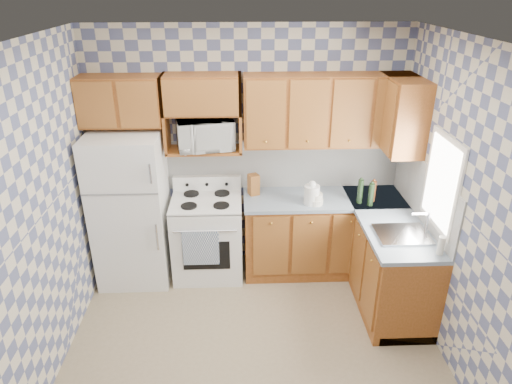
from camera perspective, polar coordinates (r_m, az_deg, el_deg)
The scene contains 29 objects.
floor at distance 4.42m, azimuth -0.26°, elevation -19.16°, with size 3.40×3.40×0.00m, color #7F6E52.
back_wall at distance 5.07m, azimuth -0.96°, elevation 5.09°, with size 3.40×0.02×2.70m, color #4E567D.
right_wall at distance 4.04m, azimuth 24.61°, elevation -2.82°, with size 0.02×3.20×2.70m, color #4E567D.
backsplash_back at distance 5.14m, azimuth 3.52°, elevation 3.54°, with size 2.60×0.01×0.56m, color white.
backsplash_right at distance 4.74m, azimuth 20.18°, elevation 0.05°, with size 0.01×1.60×0.56m, color white.
refrigerator at distance 5.09m, azimuth -15.33°, elevation -2.05°, with size 0.75×0.70×1.68m, color white.
stove_body at distance 5.17m, azimuth -6.03°, elevation -5.67°, with size 0.76×0.65×0.90m, color white.
cooktop at distance 4.96m, azimuth -6.27°, elevation -1.14°, with size 0.76×0.65×0.03m, color silver.
backguard at distance 5.17m, azimuth -6.14°, elevation 1.15°, with size 0.76×0.08×0.17m, color white.
dish_towel_left at distance 4.85m, azimuth -8.04°, elevation -6.96°, with size 0.19×0.03×0.40m, color navy.
dish_towel_right at distance 4.84m, azimuth -5.79°, elevation -6.95°, with size 0.19×0.03×0.40m, color navy.
base_cabinets_back at distance 5.27m, azimuth 8.23°, elevation -5.30°, with size 1.75×0.60×0.88m, color brown.
base_cabinets_right at distance 5.00m, azimuth 15.78°, elevation -7.92°, with size 0.60×1.60×0.88m, color brown.
countertop_back at distance 5.05m, azimuth 8.56°, elevation -0.82°, with size 1.77×0.63×0.04m, color slate.
countertop_right at distance 4.77m, azimuth 16.36°, elevation -3.27°, with size 0.63×1.60×0.04m, color slate.
upper_cabinets_back at distance 4.85m, azimuth 8.98°, elevation 10.05°, with size 1.75×0.33×0.74m, color brown.
upper_cabinets_fridge at distance 4.88m, azimuth -16.58°, elevation 10.86°, with size 0.82×0.33×0.50m, color brown.
upper_cabinets_right at distance 4.87m, azimuth 17.72°, elevation 9.23°, with size 0.33×0.70×0.74m, color brown.
microwave_shelf at distance 4.90m, azimuth -6.45°, elevation 5.26°, with size 0.80×0.33×0.03m, color brown.
microwave at distance 4.84m, azimuth -6.40°, elevation 7.21°, with size 0.58×0.39×0.32m, color white.
sink at distance 4.47m, azimuth 17.79°, elevation -5.10°, with size 0.48×0.40×0.03m, color #B7B7BC.
window at distance 4.35m, azimuth 22.21°, elevation 1.08°, with size 0.02×0.66×0.86m, color silver.
bottle_0 at distance 4.93m, azimuth 12.89°, elevation 0.06°, with size 0.06×0.06×0.27m, color black.
bottle_1 at distance 4.91m, azimuth 14.18°, elevation -0.31°, with size 0.06×0.06×0.25m, color black.
bottle_2 at distance 5.01m, azimuth 14.41°, elevation 0.10°, with size 0.06×0.06×0.23m, color #562B14.
knife_block at distance 5.00m, azimuth -0.30°, elevation 0.94°, with size 0.11×0.11×0.23m, color brown.
electric_kettle at distance 4.83m, azimuth 6.98°, elevation -0.36°, with size 0.16×0.16×0.21m, color white.
food_containers at distance 4.86m, azimuth 7.37°, elevation -0.81°, with size 0.18×0.18×0.12m, color beige, non-canonical shape.
soap_bottle at distance 4.26m, azimuth 22.13°, elevation -6.21°, with size 0.06×0.06×0.17m, color beige.
Camera 1 is at (-0.11, -3.16, 3.09)m, focal length 32.00 mm.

